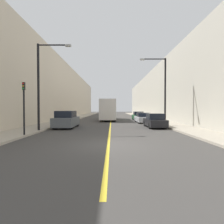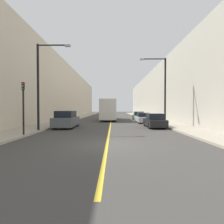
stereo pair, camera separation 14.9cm
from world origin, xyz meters
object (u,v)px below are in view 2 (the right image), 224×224
(car_right_far, at_px, (138,116))
(bus, at_px, (109,109))
(traffic_light, at_px, (23,106))
(street_lamp_left, at_px, (41,81))
(street_lamp_right, at_px, (163,87))
(car_right_near, at_px, (154,121))
(parked_suv_left, at_px, (66,120))
(car_right_mid, at_px, (143,118))

(car_right_far, bearing_deg, bus, -178.33)
(traffic_light, bearing_deg, car_right_far, 59.33)
(bus, bearing_deg, car_right_far, 1.67)
(street_lamp_left, distance_m, street_lamp_right, 12.75)
(car_right_near, height_order, street_lamp_left, street_lamp_left)
(bus, bearing_deg, car_right_near, -66.59)
(car_right_far, xyz_separation_m, street_lamp_right, (1.09, -11.30, 3.85))
(parked_suv_left, relative_size, traffic_light, 1.16)
(parked_suv_left, bearing_deg, car_right_mid, 35.83)
(street_lamp_left, bearing_deg, car_right_mid, 43.10)
(bus, distance_m, street_lamp_right, 13.13)
(car_right_mid, height_order, street_lamp_right, street_lamp_right)
(car_right_far, bearing_deg, traffic_light, -120.67)
(parked_suv_left, relative_size, car_right_far, 1.03)
(car_right_near, xyz_separation_m, street_lamp_right, (1.16, 1.01, 3.84))
(street_lamp_left, bearing_deg, car_right_near, 18.09)
(car_right_near, bearing_deg, traffic_light, -150.26)
(car_right_mid, relative_size, car_right_far, 1.11)
(car_right_near, height_order, car_right_mid, car_right_near)
(bus, distance_m, traffic_light, 19.26)
(parked_suv_left, bearing_deg, street_lamp_right, 7.01)
(car_right_mid, relative_size, street_lamp_left, 0.63)
(parked_suv_left, bearing_deg, car_right_near, 1.78)
(car_right_mid, bearing_deg, car_right_near, -88.84)
(parked_suv_left, relative_size, car_right_mid, 0.93)
(bus, xyz_separation_m, parked_suv_left, (-4.18, -12.45, -1.03))
(bus, xyz_separation_m, car_right_near, (5.26, -12.16, -1.19))
(parked_suv_left, bearing_deg, traffic_light, -104.09)
(bus, bearing_deg, parked_suv_left, -108.57)
(bus, height_order, car_right_far, bus)
(car_right_far, relative_size, traffic_light, 1.13)
(car_right_near, distance_m, car_right_far, 12.31)
(bus, relative_size, car_right_far, 2.46)
(street_lamp_left, relative_size, traffic_light, 1.99)
(parked_suv_left, distance_m, street_lamp_left, 5.05)
(parked_suv_left, distance_m, car_right_mid, 11.49)
(bus, height_order, parked_suv_left, bus)
(traffic_light, bearing_deg, parked_suv_left, 75.91)
(bus, bearing_deg, street_lamp_left, -109.33)
(bus, xyz_separation_m, car_right_far, (5.33, 0.15, -1.19))
(street_lamp_left, bearing_deg, bus, 70.67)
(parked_suv_left, height_order, car_right_mid, parked_suv_left)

